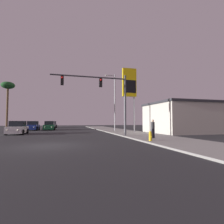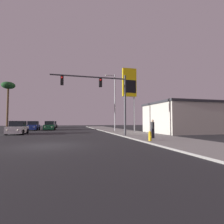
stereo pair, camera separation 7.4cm
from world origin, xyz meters
name	(u,v)px [view 2 (the right image)]	position (x,y,z in m)	size (l,w,h in m)	color
ground_plane	(47,146)	(0.00, 0.00, 0.00)	(120.00, 120.00, 0.00)	#28282B
sidewalk_right	(129,133)	(9.50, 10.00, 0.06)	(5.00, 60.00, 0.12)	gray
building_gas_station	(186,118)	(18.00, 9.14, 2.16)	(10.30, 8.30, 4.30)	beige
car_green	(50,126)	(-1.74, 22.15, 0.76)	(2.04, 4.31, 1.68)	#195933
car_grey	(53,125)	(-1.96, 33.94, 0.76)	(2.04, 4.32, 1.68)	slate
car_white	(18,128)	(-4.72, 12.07, 0.76)	(2.04, 4.31, 1.68)	silver
car_blue	(33,126)	(-4.62, 22.13, 0.76)	(2.04, 4.33, 1.68)	navy
traffic_light_mast	(105,92)	(5.09, 5.34, 4.76)	(7.86, 0.36, 6.50)	#38383D
street_lamp	(114,99)	(8.58, 14.24, 5.12)	(1.74, 0.24, 9.00)	#99999E
gas_station_sign	(129,86)	(9.80, 10.51, 6.62)	(2.00, 0.42, 9.00)	#99999E
fire_hydrant	(150,136)	(7.52, -0.05, 0.49)	(0.24, 0.34, 0.76)	gold
pedestrian_on_sidewalk	(153,128)	(8.74, 1.83, 1.03)	(0.34, 0.32, 1.67)	#23232D
palm_tree_mid	(8,88)	(-9.41, 24.00, 7.87)	(2.40, 2.40, 9.06)	brown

